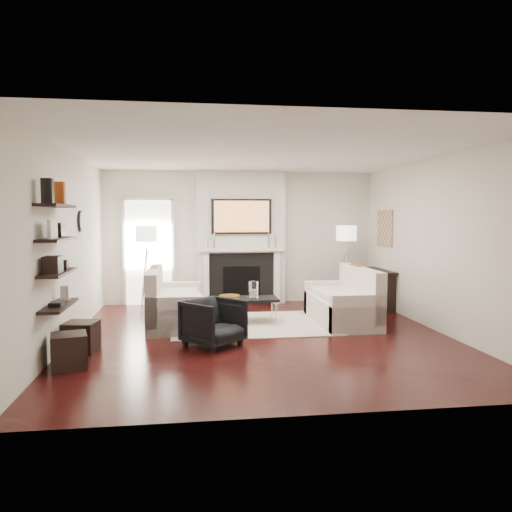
{
  "coord_description": "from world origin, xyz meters",
  "views": [
    {
      "loc": [
        -1.08,
        -7.21,
        1.76
      ],
      "look_at": [
        0.0,
        0.6,
        1.15
      ],
      "focal_mm": 35.0,
      "sensor_mm": 36.0,
      "label": 1
    }
  ],
  "objects": [
    {
      "name": "lamp_right_post",
      "position": [
        2.05,
        2.34,
        0.6
      ],
      "size": [
        0.02,
        0.02,
        1.2
      ],
      "primitive_type": "cylinder",
      "color": "silver",
      "rests_on": "floor"
    },
    {
      "name": "ottoman_near",
      "position": [
        -2.47,
        -0.54,
        0.2
      ],
      "size": [
        0.46,
        0.46,
        0.4
      ],
      "primitive_type": "cube",
      "rotation": [
        0.0,
        0.0,
        -0.17
      ],
      "color": "black",
      "rests_on": "floor"
    },
    {
      "name": "decor_frame_a",
      "position": [
        -2.62,
        -1.19,
        1.63
      ],
      "size": [
        0.04,
        0.3,
        0.22
      ],
      "primitive_type": "cube",
      "color": "white",
      "rests_on": "shelf_upper"
    },
    {
      "name": "loveseat_right_back",
      "position": [
        1.8,
        0.77,
        0.53
      ],
      "size": [
        0.18,
        1.8,
        0.8
      ],
      "primitive_type": "cube",
      "color": "beige",
      "rests_on": "floor"
    },
    {
      "name": "lamp_right_leg_b",
      "position": [
        2.0,
        2.43,
        0.6
      ],
      "size": [
        0.14,
        0.22,
        1.23
      ],
      "primitive_type": "cylinder",
      "rotation": [
        0.18,
        0.0,
        0.52
      ],
      "color": "silver",
      "rests_on": "floor"
    },
    {
      "name": "shelf_lower",
      "position": [
        -2.62,
        -1.0,
        1.1
      ],
      "size": [
        0.25,
        1.0,
        0.04
      ],
      "primitive_type": "cube",
      "color": "black",
      "rests_on": "wall_left"
    },
    {
      "name": "pillow_left_charcoal",
      "position": [
        -1.62,
        0.67,
        0.72
      ],
      "size": [
        0.1,
        0.4,
        0.4
      ],
      "primitive_type": "cube",
      "color": "black",
      "rests_on": "loveseat_left_cushion"
    },
    {
      "name": "decor_wine_rack",
      "position": [
        -2.62,
        -1.23,
        1.22
      ],
      "size": [
        0.18,
        0.25,
        0.2
      ],
      "primitive_type": "cube",
      "color": "black",
      "rests_on": "shelf_lower"
    },
    {
      "name": "loveseat_left_base",
      "position": [
        -1.28,
        0.97,
        0.21
      ],
      "size": [
        0.85,
        1.8,
        0.42
      ],
      "primitive_type": "cube",
      "color": "beige",
      "rests_on": "floor"
    },
    {
      "name": "decor_frame_b",
      "position": [
        -2.62,
        -0.76,
        1.61
      ],
      "size": [
        0.04,
        0.22,
        0.18
      ],
      "primitive_type": "cube",
      "color": "black",
      "rests_on": "shelf_upper"
    },
    {
      "name": "door_trim_l",
      "position": [
        -2.33,
        2.96,
        1.05
      ],
      "size": [
        0.06,
        0.06,
        2.16
      ],
      "primitive_type": "cube",
      "color": "white",
      "rests_on": "floor"
    },
    {
      "name": "tv_screen",
      "position": [
        0.0,
        2.68,
        1.78
      ],
      "size": [
        1.1,
        0.0,
        0.62
      ],
      "primitive_type": "cube",
      "color": "#BF723F",
      "rests_on": "tv_body"
    },
    {
      "name": "console_top",
      "position": [
        2.57,
        2.0,
        0.73
      ],
      "size": [
        0.35,
        1.2,
        0.04
      ],
      "primitive_type": "cube",
      "color": "black",
      "rests_on": "floor"
    },
    {
      "name": "hurricane_glass",
      "position": [
        0.01,
        0.97,
        0.56
      ],
      "size": [
        0.16,
        0.16,
        0.28
      ],
      "primitive_type": "cylinder",
      "color": "white",
      "rests_on": "coffee_table"
    },
    {
      "name": "ottoman_far",
      "position": [
        -2.47,
        -1.22,
        0.2
      ],
      "size": [
        0.48,
        0.48,
        0.4
      ],
      "primitive_type": "cube",
      "rotation": [
        0.0,
        0.0,
        0.24
      ],
      "color": "black",
      "rests_on": "floor"
    },
    {
      "name": "hurricane_candle",
      "position": [
        0.01,
        0.97,
        0.49
      ],
      "size": [
        0.09,
        0.09,
        0.13
      ],
      "primitive_type": "cylinder",
      "color": "white",
      "rests_on": "coffee_table"
    },
    {
      "name": "coffee_leg_se",
      "position": [
        0.36,
        1.19,
        0.19
      ],
      "size": [
        0.02,
        0.02,
        0.38
      ],
      "primitive_type": "cylinder",
      "color": "silver",
      "rests_on": "floor"
    },
    {
      "name": "candlestick_r_short",
      "position": [
        0.68,
        2.7,
        1.27
      ],
      "size": [
        0.04,
        0.04,
        0.24
      ],
      "primitive_type": "cylinder",
      "color": "silver",
      "rests_on": "mantel_shelf"
    },
    {
      "name": "shelf_bottom",
      "position": [
        -2.62,
        -1.0,
        0.7
      ],
      "size": [
        0.25,
        1.0,
        0.03
      ],
      "primitive_type": "cube",
      "color": "black",
      "rests_on": "wall_left"
    },
    {
      "name": "decor_magfile_b",
      "position": [
        -2.62,
        -0.81,
        2.06
      ],
      "size": [
        0.12,
        0.1,
        0.28
      ],
      "primitive_type": "cube",
      "color": "#9E4113",
      "rests_on": "shelf_top"
    },
    {
      "name": "coffee_table",
      "position": [
        -0.14,
        0.97,
        0.4
      ],
      "size": [
        1.1,
        0.55,
        0.04
      ],
      "primitive_type": "cube",
      "color": "black",
      "rests_on": "floor"
    },
    {
      "name": "coffee_leg_nw",
      "position": [
        -0.64,
        0.75,
        0.19
      ],
      "size": [
        0.02,
        0.02,
        0.38
      ],
      "primitive_type": "cylinder",
      "color": "silver",
      "rests_on": "floor"
    },
    {
      "name": "rug",
      "position": [
        -0.03,
        0.84,
        0.01
      ],
      "size": [
        2.6,
        2.0,
        0.01
      ],
      "primitive_type": "cube",
      "color": "#BCB09A",
      "rests_on": "floor"
    },
    {
      "name": "loveseat_left_cushion",
      "position": [
        -1.23,
        0.97,
        0.47
      ],
      "size": [
        0.63,
        1.44,
        0.1
      ],
      "primitive_type": "cube",
      "color": "beige",
      "rests_on": "loveseat_left_base"
    },
    {
      "name": "mantel_pilaster_l",
      "position": [
        -0.72,
        2.71,
        0.55
      ],
      "size": [
        0.12,
        0.08,
        1.1
      ],
      "primitive_type": "cube",
      "color": "white",
      "rests_on": "floor"
    },
    {
      "name": "lamp_right_leg_c",
      "position": [
        1.99,
        2.24,
        0.6
      ],
      "size": [
        0.14,
        0.22,
        1.23
      ],
      "primitive_type": "cylinder",
      "rotation": [
        0.18,
        0.0,
        2.62
      ],
      "color": "silver",
      "rests_on": "floor"
    },
    {
      "name": "clock_rim",
      "position": [
        -2.73,
        0.9,
        1.7
      ],
      "size": [
        0.04,
        0.34,
        0.34
      ],
      "primitive_type": "cylinder",
      "rotation": [
        0.0,
        1.57,
        0.0
      ],
      "color": "black",
      "rests_on": "wall_left"
    },
    {
      "name": "lamp_left_shade",
      "position": [
        -1.85,
        2.46,
        1.45
      ],
      "size": [
        0.4,
        0.4,
        0.3
      ],
      "primitive_type": "cylinder",
      "color": "white",
      "rests_on": "lamp_left_post"
    },
    {
      "name": "coffee_leg_sw",
      "position": [
        -0.64,
        1.19,
        0.19
      ],
      "size": [
        0.02,
        0.02,
        0.38
      ],
      "primitive_type": "cylinder",
      "color": "silver",
      "rests_on": "floor"
    },
    {
      "name": "console_leg_s",
      "position": [
        2.57,
        2.55,
        0.35
      ],
      "size": [
        0.3,
        0.04,
        0.71
      ],
      "primitive_type": "cube",
      "color": "black",
      "rests_on": "floor"
    },
    {
      "name": "decor_magfile_a",
      "position": [
        -2.62,
        -1.35,
        2.06
      ],
      "size": [
        0.12,
        0.1,
        0.28
      ],
      "primitive_type": "cube",
      "color": "black",
      "rests_on": "shelf_top"
    },
    {
      "name": "loveseat_right_cushion",
      "position": [
        1.42,
        0.77,
        0.47
      ],
      "size": [
        0.63,
        1.44,
        0.1
      ],
      "primitive_type": "cube",
      "color": "beige",
      "rests_on": "loveseat_right_base"
    },
    {
      "name": "fireplace_surround",
      "position": [
        0.0,
        2.74,
        0.52
      ],
      "size": [
        1.3,
        0.02,
        1.04
      ],
      "primitive_type": "cube",
      "color": "black",
      "rests_on": "floor"
    },
    {
      "name": "copper_bowl",
      "position": [
        -0.39,
        0.97,
        0.45
      ],
      "size": [
        0.34,
        0.34,
        0.06
      ],
      "primitive_type": "cylinder",
      "color": "#A96E1C",
      "rests_on": "coffee_table"
    },
    {
      "name": "room_envelope",
      "position": [
        0.0,
        0.0,
        1.35
      ],
      "size": [
        6.0,
        6.0,
        6.0
      ],
      "color": "black",
      "rests_on": "ground"
    },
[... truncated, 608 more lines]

